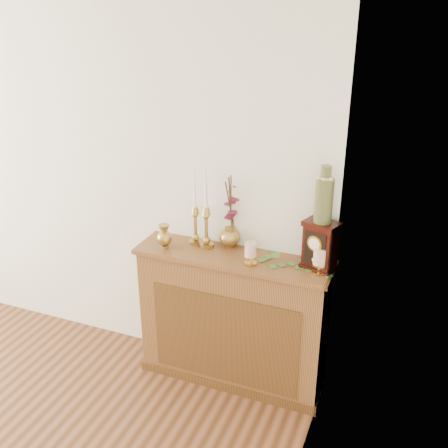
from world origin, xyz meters
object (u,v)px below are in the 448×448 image
at_px(candlestick_center, 206,221).
at_px(ceramic_vase, 324,197).
at_px(mantel_clock, 320,246).
at_px(candlestick_left, 195,219).
at_px(bud_vase, 164,236).
at_px(ginger_jar, 232,212).

bearing_deg(candlestick_center, ceramic_vase, -1.10).
bearing_deg(mantel_clock, candlestick_left, -163.53).
xyz_separation_m(candlestick_left, mantel_clock, (0.81, -0.04, -0.03)).
bearing_deg(candlestick_left, mantel_clock, -2.80).
bearing_deg(candlestick_center, mantel_clock, -1.30).
distance_m(candlestick_center, bud_vase, 0.28).
relative_size(bud_vase, mantel_clock, 0.54).
bearing_deg(ceramic_vase, mantel_clock, -109.27).
xyz_separation_m(mantel_clock, ceramic_vase, (0.00, 0.00, 0.30)).
bearing_deg(ginger_jar, ceramic_vase, -10.80).
bearing_deg(ginger_jar, mantel_clock, -11.05).
height_order(candlestick_left, bud_vase, candlestick_left).
distance_m(bud_vase, ginger_jar, 0.45).
relative_size(candlestick_center, bud_vase, 3.50).
bearing_deg(candlestick_center, candlestick_left, 164.88).
xyz_separation_m(candlestick_left, bud_vase, (-0.16, -0.13, -0.09)).
xyz_separation_m(ginger_jar, mantel_clock, (0.59, -0.11, -0.08)).
relative_size(mantel_clock, ceramic_vase, 0.89).
distance_m(ginger_jar, ceramic_vase, 0.64).
distance_m(mantel_clock, ceramic_vase, 0.30).
distance_m(candlestick_center, mantel_clock, 0.72).
bearing_deg(mantel_clock, bud_vase, -155.34).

